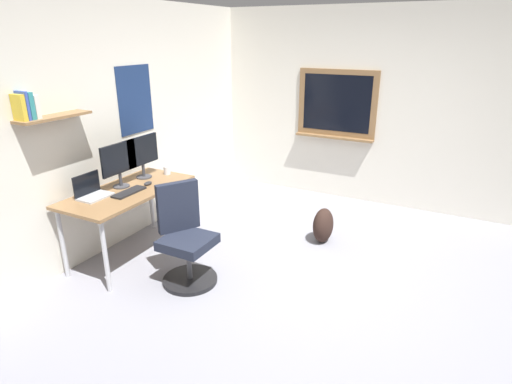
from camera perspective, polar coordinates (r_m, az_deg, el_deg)
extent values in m
plane|color=gray|center=(4.12, 9.24, -12.63)|extent=(5.20, 5.20, 0.00)
cube|color=silver|center=(4.88, -18.45, 8.40)|extent=(5.00, 0.10, 2.60)
cube|color=olive|center=(4.18, -25.56, 9.11)|extent=(0.68, 0.20, 0.02)
cube|color=navy|center=(5.00, -15.95, 11.85)|extent=(0.52, 0.01, 0.74)
cube|color=gold|center=(4.02, -29.30, 9.87)|extent=(0.04, 0.14, 0.22)
cube|color=#3851B2|center=(4.04, -28.89, 10.14)|extent=(0.02, 0.14, 0.24)
cube|color=teal|center=(4.06, -28.42, 10.18)|extent=(0.04, 0.14, 0.23)
cube|color=silver|center=(4.09, -27.83, 10.13)|extent=(0.04, 0.14, 0.20)
cube|color=silver|center=(5.93, 17.75, 10.45)|extent=(0.10, 5.00, 2.60)
cube|color=olive|center=(6.02, 10.84, 11.67)|extent=(0.04, 1.10, 0.90)
cube|color=black|center=(6.01, 10.79, 11.65)|extent=(0.01, 0.94, 0.76)
cube|color=olive|center=(6.07, 10.42, 7.28)|extent=(0.12, 1.10, 0.03)
cube|color=olive|center=(4.51, -16.87, 0.12)|extent=(1.39, 0.68, 0.03)
cylinder|color=#B7B7BC|center=(4.08, -19.60, -8.21)|extent=(0.04, 0.04, 0.72)
cylinder|color=#B7B7BC|center=(4.92, -9.00, -2.22)|extent=(0.04, 0.04, 0.72)
cylinder|color=#B7B7BC|center=(4.47, -24.59, -6.32)|extent=(0.04, 0.04, 0.72)
cylinder|color=#B7B7BC|center=(5.25, -13.94, -1.10)|extent=(0.04, 0.04, 0.72)
cylinder|color=black|center=(4.20, -8.85, -11.58)|extent=(0.52, 0.52, 0.04)
cylinder|color=#4C4C51|center=(4.10, -8.99, -9.33)|extent=(0.05, 0.05, 0.34)
cube|color=#1E2333|center=(4.00, -9.16, -6.65)|extent=(0.44, 0.44, 0.09)
cube|color=#1E2333|center=(4.06, -10.45, -1.93)|extent=(0.38, 0.27, 0.48)
cube|color=#ADAFB5|center=(4.39, -20.81, -0.58)|extent=(0.31, 0.21, 0.02)
cube|color=black|center=(4.42, -21.86, 1.01)|extent=(0.31, 0.01, 0.21)
cylinder|color=#38383D|center=(4.61, -17.67, 0.76)|extent=(0.17, 0.17, 0.01)
cylinder|color=#38383D|center=(4.58, -17.77, 1.66)|extent=(0.03, 0.03, 0.14)
cube|color=black|center=(4.51, -17.99, 4.35)|extent=(0.46, 0.02, 0.31)
cylinder|color=#38383D|center=(4.84, -14.83, 1.99)|extent=(0.17, 0.17, 0.01)
cylinder|color=#38383D|center=(4.82, -14.91, 2.86)|extent=(0.03, 0.03, 0.14)
cube|color=black|center=(4.75, -15.07, 5.43)|extent=(0.46, 0.02, 0.31)
cube|color=black|center=(4.40, -16.72, -0.02)|extent=(0.37, 0.13, 0.02)
ellipsoid|color=#262628|center=(4.59, -14.34, 1.15)|extent=(0.10, 0.06, 0.03)
cylinder|color=silver|center=(4.88, -11.88, 2.88)|extent=(0.08, 0.08, 0.09)
ellipsoid|color=black|center=(4.87, 9.03, -4.45)|extent=(0.32, 0.22, 0.40)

